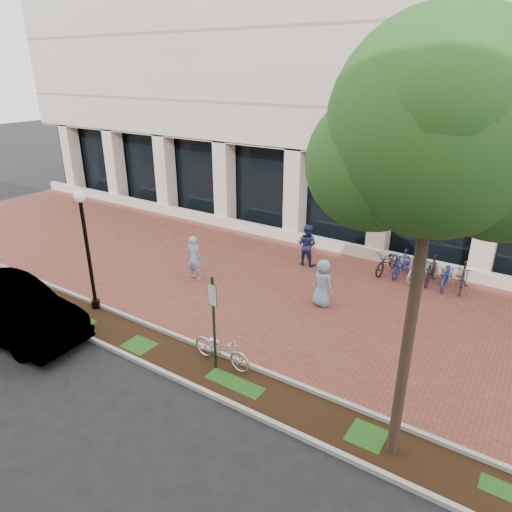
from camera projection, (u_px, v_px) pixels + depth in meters
The scene contains 15 objects.
ground at pixel (277, 288), 16.67m from camera, with size 120.00×120.00×0.00m, color black.
brick_plaza at pixel (277, 288), 16.67m from camera, with size 40.00×9.00×0.01m, color brown.
planting_strip at pixel (180, 359), 12.62m from camera, with size 40.00×1.50×0.01m, color black.
curb_plaza_side at pixel (197, 344), 13.17m from camera, with size 40.00×0.12×0.12m, color #AEAEA4.
curb_street_side at pixel (160, 371), 12.02m from camera, with size 40.00×0.12×0.12m, color #AEAEA4.
near_office_building at pixel (398, 6), 20.91m from camera, with size 40.00×12.12×16.00m.
parking_sign at pixel (213, 313), 11.59m from camera, with size 0.34×0.07×2.69m.
lamppost at pixel (87, 244), 14.43m from camera, with size 0.36×0.36×4.02m.
street_tree at pixel (442, 141), 7.16m from camera, with size 4.27×3.56×8.41m.
locked_bicycle at pixel (222, 349), 12.23m from camera, with size 0.65×1.85×0.97m, color silver.
pedestrian_left at pixel (194, 258), 17.10m from camera, with size 0.63×0.41×1.72m, color #99BBE4.
pedestrian_mid at pixel (307, 245), 18.34m from camera, with size 0.84×0.65×1.72m, color navy.
pedestrian_right at pixel (323, 283), 15.17m from camera, with size 0.81×0.53×1.65m, color #81A4C1.
bike_rack_cluster at pixel (423, 269), 17.06m from camera, with size 3.52×1.83×1.03m.
sedan_near_curb at pixel (10, 309), 13.50m from camera, with size 1.77×5.08×1.68m, color #B4B4B9.
Camera 1 is at (7.56, -12.93, 7.47)m, focal length 32.00 mm.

